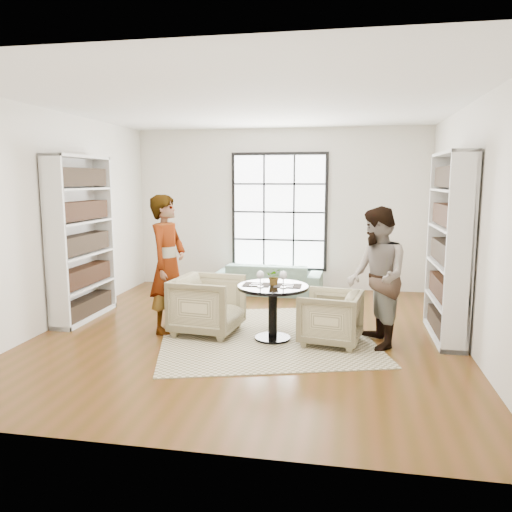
% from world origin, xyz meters
% --- Properties ---
extents(ground, '(6.00, 6.00, 0.00)m').
position_xyz_m(ground, '(0.00, 0.00, 0.00)').
color(ground, '#563114').
extents(room_shell, '(6.00, 6.01, 6.00)m').
position_xyz_m(room_shell, '(0.00, 0.54, 1.26)').
color(room_shell, silver).
rests_on(room_shell, ground).
extents(rug, '(3.33, 3.33, 0.01)m').
position_xyz_m(rug, '(0.23, -0.08, 0.01)').
color(rug, '#B8AB8A').
rests_on(rug, ground).
extents(pedestal_table, '(0.90, 0.90, 0.72)m').
position_xyz_m(pedestal_table, '(0.36, -0.23, 0.52)').
color(pedestal_table, black).
rests_on(pedestal_table, ground).
extents(sofa, '(1.92, 0.80, 0.56)m').
position_xyz_m(sofa, '(-0.11, 2.45, 0.28)').
color(sofa, slate).
rests_on(sofa, ground).
extents(armchair_left, '(0.95, 0.93, 0.78)m').
position_xyz_m(armchair_left, '(-0.54, -0.09, 0.39)').
color(armchair_left, tan).
rests_on(armchair_left, ground).
extents(armchair_right, '(0.85, 0.83, 0.67)m').
position_xyz_m(armchair_right, '(1.09, -0.24, 0.34)').
color(armchair_right, tan).
rests_on(armchair_right, ground).
extents(person_left, '(0.53, 0.73, 1.86)m').
position_xyz_m(person_left, '(-1.09, -0.09, 0.93)').
color(person_left, gray).
rests_on(person_left, ground).
extents(person_right, '(0.84, 0.98, 1.74)m').
position_xyz_m(person_right, '(1.64, -0.24, 0.87)').
color(person_right, gray).
rests_on(person_right, ground).
extents(placemat_left, '(0.34, 0.27, 0.01)m').
position_xyz_m(placemat_left, '(0.15, -0.22, 0.72)').
color(placemat_left, black).
rests_on(placemat_left, pedestal_table).
extents(placemat_right, '(0.34, 0.27, 0.01)m').
position_xyz_m(placemat_right, '(0.55, -0.22, 0.72)').
color(placemat_right, black).
rests_on(placemat_right, pedestal_table).
extents(cutlery_left, '(0.14, 0.22, 0.01)m').
position_xyz_m(cutlery_left, '(0.15, -0.22, 0.73)').
color(cutlery_left, silver).
rests_on(cutlery_left, placemat_left).
extents(cutlery_right, '(0.14, 0.22, 0.01)m').
position_xyz_m(cutlery_right, '(0.55, -0.22, 0.73)').
color(cutlery_right, silver).
rests_on(cutlery_right, placemat_right).
extents(wine_glass_left, '(0.10, 0.10, 0.21)m').
position_xyz_m(wine_glass_left, '(0.22, -0.36, 0.87)').
color(wine_glass_left, silver).
rests_on(wine_glass_left, pedestal_table).
extents(wine_glass_right, '(0.10, 0.10, 0.21)m').
position_xyz_m(wine_glass_right, '(0.51, -0.35, 0.87)').
color(wine_glass_right, silver).
rests_on(wine_glass_right, pedestal_table).
extents(flower_centerpiece, '(0.21, 0.18, 0.22)m').
position_xyz_m(flower_centerpiece, '(0.37, -0.20, 0.83)').
color(flower_centerpiece, gray).
rests_on(flower_centerpiece, pedestal_table).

